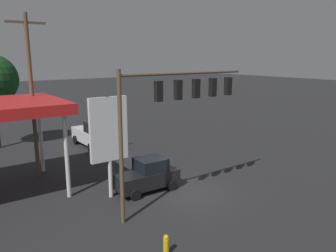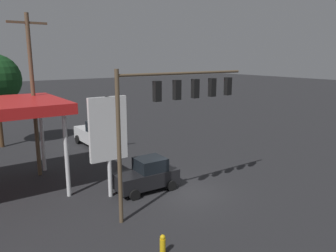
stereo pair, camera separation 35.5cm
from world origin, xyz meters
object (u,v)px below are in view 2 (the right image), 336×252
hatchback_crossing (147,175)px  pickup_parked (96,134)px  utility_pole (33,93)px  price_sign (108,132)px  fire_hydrant (163,245)px  traffic_signal_assembly (175,101)px

hatchback_crossing → pickup_parked: (-1.33, -10.99, 0.16)m
utility_pole → price_sign: utility_pole is taller
hatchback_crossing → fire_hydrant: 6.71m
price_sign → pickup_parked: 11.45m
utility_pole → price_sign: size_ratio=1.83×
fire_hydrant → pickup_parked: bearing=-104.0°
utility_pole → hatchback_crossing: 9.16m
utility_pole → pickup_parked: size_ratio=2.02×
hatchback_crossing → utility_pole: bearing=-52.0°
traffic_signal_assembly → price_sign: bearing=-52.6°
traffic_signal_assembly → pickup_parked: 14.41m
utility_pole → hatchback_crossing: utility_pole is taller
pickup_parked → fire_hydrant: pickup_parked is taller
hatchback_crossing → pickup_parked: bearing=-95.1°
pickup_parked → fire_hydrant: (4.25, 17.00, -0.67)m
traffic_signal_assembly → hatchback_crossing: traffic_signal_assembly is taller
price_sign → fire_hydrant: 7.32m
traffic_signal_assembly → utility_pole: 10.21m
traffic_signal_assembly → utility_pole: bearing=-61.9°
fire_hydrant → hatchback_crossing: bearing=-115.9°
traffic_signal_assembly → hatchback_crossing: size_ratio=2.01×
hatchback_crossing → traffic_signal_assembly: bearing=94.6°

